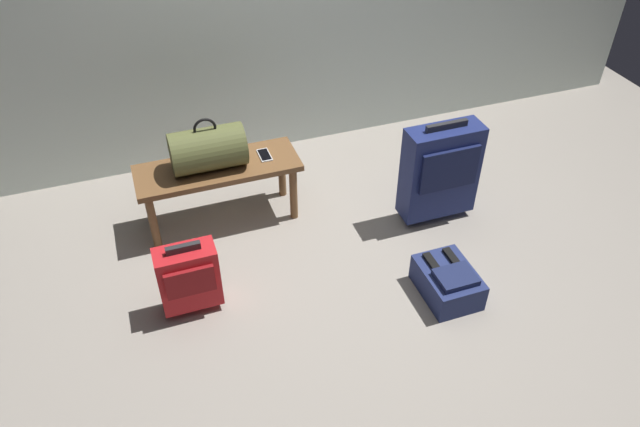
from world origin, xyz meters
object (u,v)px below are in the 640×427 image
object	(u,v)px
suitcase_small_red	(189,277)
duffel_bag_olive	(208,149)
bench	(218,175)
cell_phone	(265,155)
suitcase_upright_navy	(440,171)
backpack_navy	(448,282)

from	to	relation	value
suitcase_small_red	duffel_bag_olive	bearing A→B (deg)	68.33
bench	cell_phone	xyz separation A→B (m)	(0.30, 0.01, 0.07)
suitcase_upright_navy	backpack_navy	distance (m)	0.75
bench	suitcase_upright_navy	world-z (taller)	suitcase_upright_navy
duffel_bag_olive	backpack_navy	bearing A→B (deg)	-44.56
cell_phone	backpack_navy	size ratio (longest dim) A/B	0.38
suitcase_small_red	backpack_navy	bearing A→B (deg)	-15.13
suitcase_small_red	cell_phone	bearing A→B (deg)	48.80
duffel_bag_olive	backpack_navy	xyz separation A→B (m)	(1.09, -1.07, -0.46)
cell_phone	suitcase_upright_navy	world-z (taller)	suitcase_upright_navy
bench	suitcase_upright_navy	xyz separation A→B (m)	(1.31, -0.42, 0.00)
duffel_bag_olive	backpack_navy	world-z (taller)	duffel_bag_olive
suitcase_upright_navy	duffel_bag_olive	bearing A→B (deg)	162.53
cell_phone	suitcase_upright_navy	distance (m)	1.10
bench	cell_phone	distance (m)	0.31
suitcase_upright_navy	cell_phone	bearing A→B (deg)	156.59
suitcase_small_red	backpack_navy	xyz separation A→B (m)	(1.37, -0.37, -0.15)
bench	duffel_bag_olive	size ratio (longest dim) A/B	2.27
cell_phone	backpack_navy	world-z (taller)	cell_phone
suitcase_upright_navy	bench	bearing A→B (deg)	162.00
duffel_bag_olive	suitcase_upright_navy	size ratio (longest dim) A/B	0.63
suitcase_upright_navy	suitcase_small_red	distance (m)	1.66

